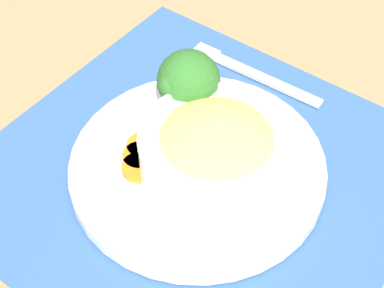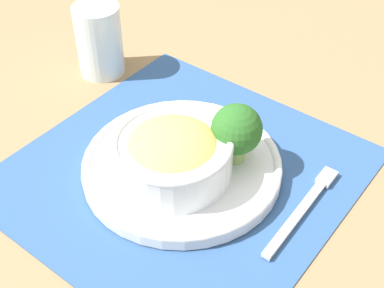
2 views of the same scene
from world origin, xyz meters
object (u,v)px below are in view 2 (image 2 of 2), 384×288
(broccoli_floret, at_px, (236,130))
(water_glass, at_px, (100,44))
(fork, at_px, (308,202))
(bowl, at_px, (175,154))

(broccoli_floret, height_order, water_glass, water_glass)
(broccoli_floret, distance_m, fork, 0.13)
(bowl, xyz_separation_m, fork, (0.17, 0.06, -0.05))
(water_glass, bearing_deg, bowl, -32.40)
(water_glass, relative_size, fork, 0.67)
(bowl, bearing_deg, water_glass, 147.60)
(fork, bearing_deg, water_glass, 170.51)
(bowl, distance_m, water_glass, 0.31)
(water_glass, xyz_separation_m, fork, (0.43, -0.11, -0.05))
(fork, bearing_deg, bowl, -157.06)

